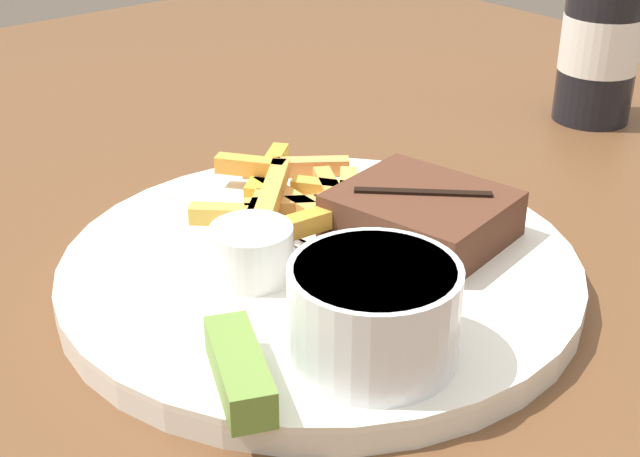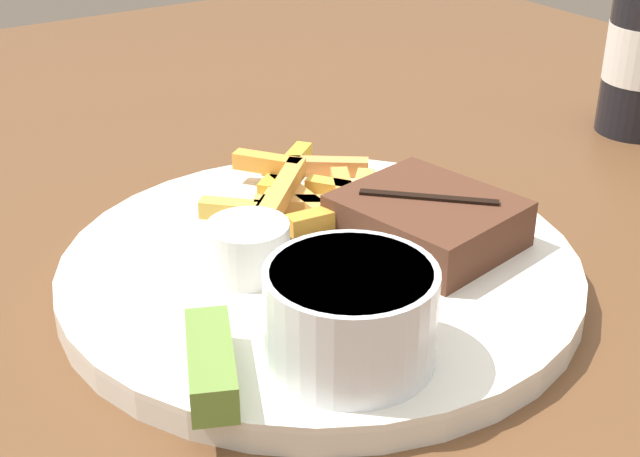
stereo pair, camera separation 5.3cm
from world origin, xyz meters
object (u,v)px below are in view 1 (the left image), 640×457
knife_utensil (364,230)px  pickle_spear (239,370)px  dinner_plate (320,270)px  fork_utensil (224,215)px  steak_portion (422,215)px  coleslaw_cup (374,307)px  dipping_sauce_cup (252,250)px  beer_bottle (601,39)px

knife_utensil → pickle_spear: bearing=-163.9°
dinner_plate → fork_utensil: 0.08m
dinner_plate → steak_portion: steak_portion is taller
steak_portion → pickle_spear: steak_portion is taller
dinner_plate → coleslaw_cup: coleslaw_cup is taller
dinner_plate → knife_utensil: knife_utensil is taller
dinner_plate → knife_utensil: size_ratio=1.92×
dipping_sauce_cup → knife_utensil: size_ratio=0.29×
dipping_sauce_cup → beer_bottle: beer_bottle is taller
steak_portion → beer_bottle: size_ratio=0.56×
knife_utensil → coleslaw_cup: bearing=-141.8°
pickle_spear → knife_utensil: (-0.08, 0.15, -0.01)m
dinner_plate → coleslaw_cup: size_ratio=3.67×
steak_portion → pickle_spear: 0.19m
dinner_plate → coleslaw_cup: bearing=-24.9°
coleslaw_cup → beer_bottle: bearing=111.3°
steak_portion → coleslaw_cup: (0.08, -0.11, 0.01)m
dinner_plate → pickle_spear: pickle_spear is taller
coleslaw_cup → knife_utensil: bearing=139.6°
coleslaw_cup → dipping_sauce_cup: (-0.10, -0.00, -0.01)m
beer_bottle → dipping_sauce_cup: bearing=-81.9°
dinner_plate → coleslaw_cup: 0.11m
steak_portion → coleslaw_cup: bearing=-55.7°
dinner_plate → pickle_spear: size_ratio=4.28×
pickle_spear → beer_bottle: beer_bottle is taller
dinner_plate → steak_portion: size_ratio=2.73×
dipping_sauce_cup → beer_bottle: (-0.06, 0.42, 0.04)m
dipping_sauce_cup → pickle_spear: dipping_sauce_cup is taller
knife_utensil → beer_bottle: 0.34m
dipping_sauce_cup → steak_portion: bearing=76.2°
knife_utensil → dipping_sauce_cup: bearing=167.1°
dipping_sauce_cup → knife_utensil: 0.09m
dinner_plate → beer_bottle: bearing=100.3°
fork_utensil → knife_utensil: knife_utensil is taller
dipping_sauce_cup → fork_utensil: dipping_sauce_cup is taller
beer_bottle → knife_utensil: bearing=-79.5°
coleslaw_cup → fork_utensil: (-0.18, 0.03, -0.03)m
steak_portion → beer_bottle: bearing=105.8°
fork_utensil → beer_bottle: size_ratio=0.65×
steak_portion → pickle_spear: (0.05, -0.18, -0.01)m
knife_utensil → beer_bottle: beer_bottle is taller
coleslaw_cup → knife_utensil: size_ratio=0.52×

